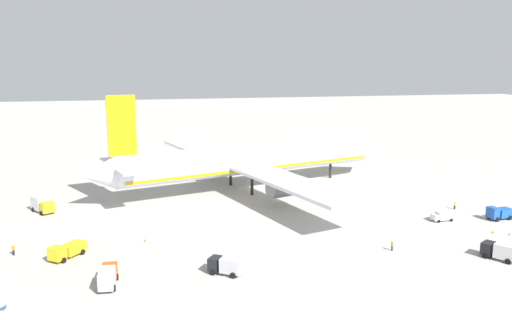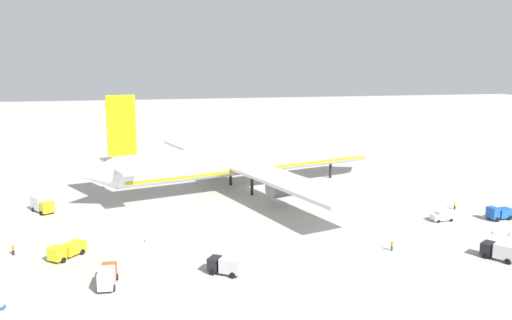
% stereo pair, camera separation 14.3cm
% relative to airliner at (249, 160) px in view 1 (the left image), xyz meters
% --- Properties ---
extents(ground_plane, '(600.00, 600.00, 0.00)m').
position_rel_airliner_xyz_m(ground_plane, '(1.16, 0.40, -7.16)').
color(ground_plane, '#ADA8A0').
extents(airliner, '(78.29, 81.68, 23.64)m').
position_rel_airliner_xyz_m(airliner, '(0.00, 0.00, 0.00)').
color(airliner, silver).
rests_on(airliner, ground).
extents(service_truck_0, '(5.66, 6.24, 2.43)m').
position_rel_airliner_xyz_m(service_truck_0, '(-37.30, -37.68, -5.89)').
color(service_truck_0, yellow).
rests_on(service_truck_0, ground).
extents(service_truck_1, '(2.63, 5.95, 2.79)m').
position_rel_airliner_xyz_m(service_truck_1, '(-30.45, -50.14, -5.64)').
color(service_truck_1, '#BF4C14').
rests_on(service_truck_1, ground).
extents(service_truck_2, '(5.19, 3.04, 2.58)m').
position_rel_airliner_xyz_m(service_truck_2, '(42.88, -34.94, -5.84)').
color(service_truck_2, '#194CA5').
rests_on(service_truck_2, ground).
extents(service_truck_3, '(5.42, 4.66, 2.58)m').
position_rel_airliner_xyz_m(service_truck_3, '(-13.74, -49.52, -5.73)').
color(service_truck_3, black).
rests_on(service_truck_3, ground).
extents(service_truck_4, '(5.29, 6.27, 3.15)m').
position_rel_airliner_xyz_m(service_truck_4, '(-45.48, -10.00, -5.47)').
color(service_truck_4, yellow).
rests_on(service_truck_4, ground).
extents(service_truck_5, '(4.89, 5.70, 2.70)m').
position_rel_airliner_xyz_m(service_truck_5, '(29.05, -53.41, -5.67)').
color(service_truck_5, black).
rests_on(service_truck_5, ground).
extents(service_van, '(4.43, 2.31, 1.97)m').
position_rel_airliner_xyz_m(service_van, '(31.53, -33.30, -6.13)').
color(service_van, white).
rests_on(service_van, ground).
extents(baggage_cart_1, '(2.42, 3.52, 1.26)m').
position_rel_airliner_xyz_m(baggage_cart_1, '(41.42, 43.13, -6.46)').
color(baggage_cart_1, '#26598C').
rests_on(baggage_cart_1, ground).
extents(ground_worker_0, '(0.50, 0.50, 1.78)m').
position_rel_airliner_xyz_m(ground_worker_0, '(-45.86, -34.58, -6.25)').
color(ground_worker_0, black).
rests_on(ground_worker_0, ground).
extents(ground_worker_1, '(0.45, 0.45, 1.70)m').
position_rel_airliner_xyz_m(ground_worker_1, '(14.32, -46.09, -6.29)').
color(ground_worker_1, navy).
rests_on(ground_worker_1, ground).
extents(ground_worker_2, '(0.55, 0.55, 1.67)m').
position_rel_airliner_xyz_m(ground_worker_2, '(38.49, -26.76, -6.32)').
color(ground_worker_2, black).
rests_on(ground_worker_2, ground).
extents(traffic_cone_0, '(0.36, 0.36, 0.55)m').
position_rel_airliner_xyz_m(traffic_cone_0, '(38.41, -43.64, -6.89)').
color(traffic_cone_0, orange).
rests_on(traffic_cone_0, ground).
extents(traffic_cone_1, '(0.36, 0.36, 0.55)m').
position_rel_airliner_xyz_m(traffic_cone_1, '(-33.26, 24.11, -6.89)').
color(traffic_cone_1, orange).
rests_on(traffic_cone_1, ground).
extents(traffic_cone_2, '(0.36, 0.36, 0.55)m').
position_rel_airliner_xyz_m(traffic_cone_2, '(36.16, -42.11, -6.89)').
color(traffic_cone_2, orange).
rests_on(traffic_cone_2, ground).
extents(traffic_cone_3, '(0.36, 0.36, 0.55)m').
position_rel_airliner_xyz_m(traffic_cone_3, '(-25.20, -32.72, -6.89)').
color(traffic_cone_3, orange).
rests_on(traffic_cone_3, ground).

